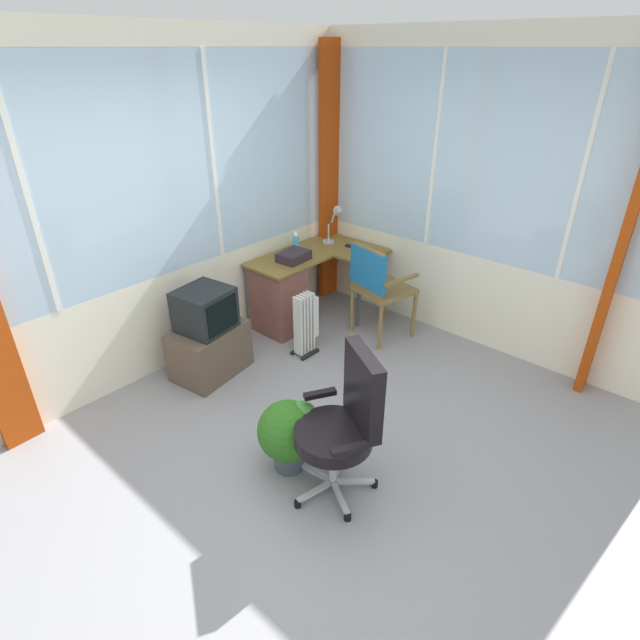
% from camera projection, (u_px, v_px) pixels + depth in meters
% --- Properties ---
extents(ground, '(5.56, 4.80, 0.06)m').
position_uv_depth(ground, '(321.00, 470.00, 3.50)').
color(ground, gray).
extents(north_window_panel, '(4.56, 0.07, 2.76)m').
position_uv_depth(north_window_panel, '(138.00, 220.00, 3.95)').
color(north_window_panel, white).
rests_on(north_window_panel, ground).
extents(east_window_panel, '(0.07, 3.80, 2.76)m').
position_uv_depth(east_window_panel, '(497.00, 204.00, 4.34)').
color(east_window_panel, white).
rests_on(east_window_panel, ground).
extents(curtain_corner, '(0.27, 0.09, 2.66)m').
position_uv_depth(curtain_corner, '(330.00, 180.00, 5.32)').
color(curtain_corner, '#A93B0D').
rests_on(curtain_corner, ground).
extents(curtain_east_far, '(0.27, 0.09, 2.66)m').
position_uv_depth(curtain_east_far, '(625.00, 238.00, 3.70)').
color(curtain_east_far, '#A93B0D').
rests_on(curtain_east_far, ground).
extents(desk, '(1.31, 0.88, 0.72)m').
position_uv_depth(desk, '(284.00, 293.00, 5.04)').
color(desk, brown).
rests_on(desk, ground).
extents(desk_lamp, '(0.24, 0.20, 0.40)m').
position_uv_depth(desk_lamp, '(337.00, 218.00, 5.28)').
color(desk_lamp, '#B2B7BC').
rests_on(desk_lamp, desk).
extents(tv_remote, '(0.08, 0.16, 0.02)m').
position_uv_depth(tv_remote, '(352.00, 246.00, 5.25)').
color(tv_remote, black).
rests_on(tv_remote, desk).
extents(spray_bottle, '(0.06, 0.06, 0.22)m').
position_uv_depth(spray_bottle, '(296.00, 240.00, 5.13)').
color(spray_bottle, '#41BBE1').
rests_on(spray_bottle, desk).
extents(paper_tray, '(0.32, 0.26, 0.09)m').
position_uv_depth(paper_tray, '(294.00, 256.00, 4.91)').
color(paper_tray, '#2D212A').
rests_on(paper_tray, desk).
extents(wooden_armchair, '(0.59, 0.58, 0.96)m').
position_uv_depth(wooden_armchair, '(375.00, 280.00, 4.76)').
color(wooden_armchair, olive).
rests_on(wooden_armchair, ground).
extents(office_chair, '(0.60, 0.62, 1.02)m').
position_uv_depth(office_chair, '(346.00, 418.00, 3.09)').
color(office_chair, '#B7B7BF').
rests_on(office_chair, ground).
extents(tv_on_stand, '(0.70, 0.53, 0.81)m').
position_uv_depth(tv_on_stand, '(208.00, 337.00, 4.34)').
color(tv_on_stand, brown).
rests_on(tv_on_stand, ground).
extents(space_heater, '(0.26, 0.17, 0.62)m').
position_uv_depth(space_heater, '(306.00, 323.00, 4.65)').
color(space_heater, silver).
rests_on(space_heater, ground).
extents(potted_plant, '(0.42, 0.42, 0.53)m').
position_uv_depth(potted_plant, '(290.00, 431.00, 3.35)').
color(potted_plant, '#414954').
rests_on(potted_plant, ground).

